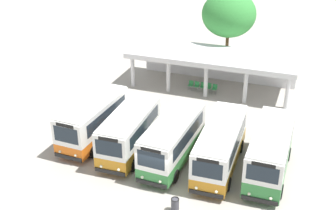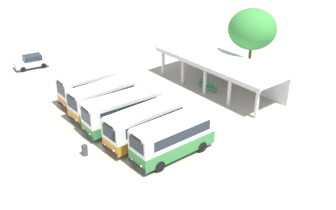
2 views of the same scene
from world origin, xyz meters
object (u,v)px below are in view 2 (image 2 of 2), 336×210
(city_bus_fifth_blue, at_px, (173,136))
(parked_car_flank, at_px, (32,61))
(city_bus_nearest_orange, at_px, (93,86))
(waiting_chair_end_by_column, at_px, (201,82))
(city_bus_second_in_row, at_px, (104,98))
(city_bus_middle_cream, at_px, (122,110))
(city_bus_fourth_amber, at_px, (146,123))
(waiting_chair_second_from_end, at_px, (204,83))
(litter_bin_apron, at_px, (85,150))
(waiting_chair_middle_seat, at_px, (208,85))
(waiting_chair_fifth_seat, at_px, (215,89))
(waiting_chair_fourth_seat, at_px, (212,87))

(city_bus_fifth_blue, xyz_separation_m, parked_car_flank, (-26.08, -1.10, -0.96))
(city_bus_nearest_orange, bearing_deg, waiting_chair_end_by_column, 70.01)
(city_bus_second_in_row, xyz_separation_m, waiting_chair_end_by_column, (0.88, 11.96, -1.24))
(city_bus_fifth_blue, bearing_deg, waiting_chair_end_by_column, 127.78)
(city_bus_middle_cream, height_order, city_bus_fourth_amber, city_bus_middle_cream)
(city_bus_fifth_blue, bearing_deg, waiting_chair_second_from_end, 125.96)
(waiting_chair_second_from_end, bearing_deg, litter_bin_apron, -77.87)
(city_bus_nearest_orange, relative_size, waiting_chair_middle_seat, 8.24)
(city_bus_fourth_amber, xyz_separation_m, litter_bin_apron, (-1.36, -5.30, -1.27))
(litter_bin_apron, bearing_deg, waiting_chair_second_from_end, 102.13)
(city_bus_second_in_row, bearing_deg, waiting_chair_second_from_end, 83.06)
(waiting_chair_fifth_seat, bearing_deg, city_bus_second_in_row, -105.00)
(waiting_chair_middle_seat, bearing_deg, waiting_chair_fourth_seat, 2.37)
(city_bus_nearest_orange, relative_size, waiting_chair_end_by_column, 8.24)
(city_bus_middle_cream, relative_size, waiting_chair_end_by_column, 8.62)
(city_bus_fifth_blue, distance_m, litter_bin_apron, 7.35)
(waiting_chair_end_by_column, bearing_deg, city_bus_second_in_row, -94.20)
(waiting_chair_fourth_seat, bearing_deg, city_bus_nearest_orange, -117.31)
(city_bus_nearest_orange, height_order, waiting_chair_middle_seat, city_bus_nearest_orange)
(waiting_chair_end_by_column, distance_m, waiting_chair_fifth_seat, 2.31)
(city_bus_fourth_amber, xyz_separation_m, waiting_chair_end_by_column, (-5.57, 11.63, -1.21))
(waiting_chair_second_from_end, relative_size, litter_bin_apron, 0.96)
(waiting_chair_fourth_seat, bearing_deg, city_bus_fifth_blue, -58.13)
(waiting_chair_second_from_end, xyz_separation_m, litter_bin_apron, (3.63, -16.91, -0.07))
(litter_bin_apron, bearing_deg, parked_car_flank, 168.21)
(parked_car_flank, height_order, litter_bin_apron, parked_car_flank)
(city_bus_nearest_orange, xyz_separation_m, city_bus_fourth_amber, (9.67, -0.35, -0.05))
(city_bus_fourth_amber, height_order, waiting_chair_middle_seat, city_bus_fourth_amber)
(city_bus_second_in_row, height_order, waiting_chair_middle_seat, city_bus_second_in_row)
(city_bus_nearest_orange, bearing_deg, city_bus_fourth_amber, -2.06)
(litter_bin_apron, bearing_deg, waiting_chair_fifth_seat, 96.45)
(waiting_chair_middle_seat, bearing_deg, city_bus_middle_cream, -84.30)
(city_bus_middle_cream, height_order, city_bus_fifth_blue, city_bus_fifth_blue)
(city_bus_second_in_row, height_order, waiting_chair_fifth_seat, city_bus_second_in_row)
(parked_car_flank, distance_m, waiting_chair_middle_seat, 22.24)
(waiting_chair_end_by_column, xyz_separation_m, waiting_chair_fourth_seat, (1.73, 0.02, 0.00))
(city_bus_fourth_amber, xyz_separation_m, city_bus_fifth_blue, (3.22, 0.28, 0.06))
(waiting_chair_end_by_column, distance_m, waiting_chair_fourth_seat, 1.73)
(city_bus_second_in_row, distance_m, waiting_chair_fifth_seat, 12.37)
(parked_car_flank, xyz_separation_m, waiting_chair_end_by_column, (17.29, 12.45, -0.30))
(city_bus_fourth_amber, height_order, waiting_chair_second_from_end, city_bus_fourth_amber)
(waiting_chair_fifth_seat, xyz_separation_m, litter_bin_apron, (1.91, -16.86, -0.07))
(waiting_chair_middle_seat, xyz_separation_m, waiting_chair_fifth_seat, (1.15, -0.07, 0.00))
(parked_car_flank, relative_size, litter_bin_apron, 4.71)
(city_bus_middle_cream, relative_size, litter_bin_apron, 8.23)
(city_bus_middle_cream, distance_m, waiting_chair_fourth_seat, 12.05)
(city_bus_nearest_orange, xyz_separation_m, litter_bin_apron, (8.31, -5.65, -1.32))
(waiting_chair_second_from_end, distance_m, waiting_chair_middle_seat, 0.58)
(waiting_chair_fourth_seat, bearing_deg, city_bus_middle_cream, -87.06)
(city_bus_middle_cream, bearing_deg, waiting_chair_fourth_seat, 92.94)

